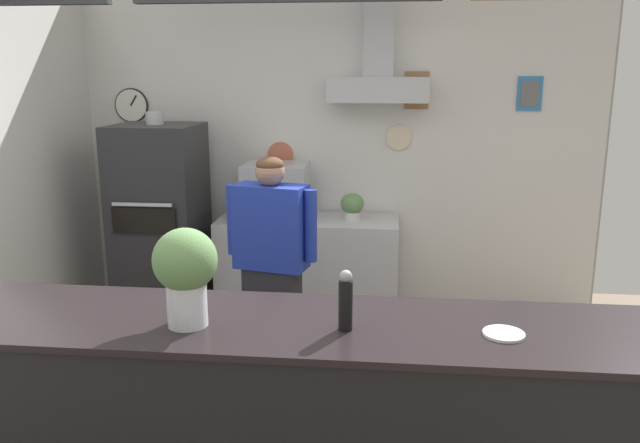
% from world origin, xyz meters
% --- Properties ---
extents(back_wall_assembly, '(4.48, 2.91, 2.97)m').
position_xyz_m(back_wall_assembly, '(0.02, 2.39, 1.59)').
color(back_wall_assembly, '#9E9E99').
rests_on(back_wall_assembly, ground_plane).
extents(service_counter, '(3.33, 0.70, 1.05)m').
position_xyz_m(service_counter, '(0.00, -0.42, 0.52)').
color(service_counter, black).
rests_on(service_counter, ground_plane).
extents(back_prep_counter, '(1.49, 0.60, 0.89)m').
position_xyz_m(back_prep_counter, '(-0.21, 2.17, 0.44)').
color(back_prep_counter, '#B7BABF').
rests_on(back_prep_counter, ground_plane).
extents(pizza_oven, '(0.67, 0.72, 1.77)m').
position_xyz_m(pizza_oven, '(-1.40, 1.97, 0.84)').
color(pizza_oven, '#232326').
rests_on(pizza_oven, ground_plane).
extents(shop_worker, '(0.61, 0.32, 1.56)m').
position_xyz_m(shop_worker, '(-0.30, 0.97, 0.83)').
color(shop_worker, '#232328').
rests_on(shop_worker, ground_plane).
extents(espresso_machine, '(0.52, 0.57, 0.46)m').
position_xyz_m(espresso_machine, '(-0.47, 2.14, 1.11)').
color(espresso_machine, '#A3A5AD').
rests_on(espresso_machine, back_prep_counter).
extents(potted_oregano, '(0.19, 0.19, 0.22)m').
position_xyz_m(potted_oregano, '(0.16, 2.16, 1.01)').
color(potted_oregano, beige).
rests_on(potted_oregano, back_prep_counter).
extents(potted_sage, '(0.25, 0.25, 0.28)m').
position_xyz_m(potted_sage, '(-0.75, 2.14, 1.04)').
color(potted_sage, '#4C4C51').
rests_on(potted_sage, back_prep_counter).
extents(condiment_plate, '(0.17, 0.17, 0.01)m').
position_xyz_m(condiment_plate, '(0.91, -0.48, 1.05)').
color(condiment_plate, white).
rests_on(condiment_plate, service_counter).
extents(pepper_grinder, '(0.06, 0.06, 0.25)m').
position_xyz_m(pepper_grinder, '(0.28, -0.49, 1.17)').
color(pepper_grinder, black).
rests_on(pepper_grinder, service_counter).
extents(basil_vase, '(0.26, 0.26, 0.41)m').
position_xyz_m(basil_vase, '(-0.38, -0.51, 1.28)').
color(basil_vase, silver).
rests_on(basil_vase, service_counter).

